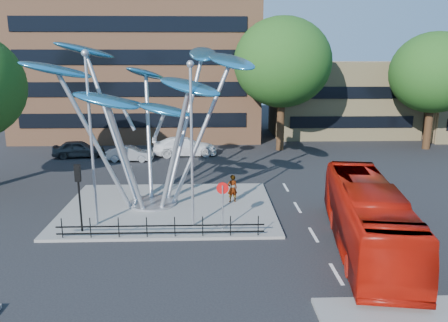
{
  "coord_description": "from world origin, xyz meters",
  "views": [
    {
      "loc": [
        1.37,
        -18.01,
        8.67
      ],
      "look_at": [
        2.12,
        4.0,
        3.32
      ],
      "focal_mm": 35.0,
      "sensor_mm": 36.0,
      "label": 1
    }
  ],
  "objects_px": {
    "tree_far": "(434,73)",
    "parked_car_right": "(185,146)",
    "tree_right": "(282,63)",
    "traffic_light_island": "(78,184)",
    "street_lamp_right": "(191,131)",
    "red_bus": "(367,217)",
    "leaf_sculpture": "(147,88)",
    "parked_car_left": "(79,149)",
    "parked_car_mid": "(130,154)",
    "street_lamp_left": "(90,124)",
    "pedestrian": "(232,188)",
    "no_entry_sign_island": "(223,198)"
  },
  "relations": [
    {
      "from": "tree_far",
      "to": "parked_car_right",
      "type": "distance_m",
      "value": 23.75
    },
    {
      "from": "tree_right",
      "to": "traffic_light_island",
      "type": "height_order",
      "value": "tree_right"
    },
    {
      "from": "street_lamp_right",
      "to": "red_bus",
      "type": "distance_m",
      "value": 9.13
    },
    {
      "from": "leaf_sculpture",
      "to": "traffic_light_island",
      "type": "height_order",
      "value": "leaf_sculpture"
    },
    {
      "from": "parked_car_left",
      "to": "parked_car_right",
      "type": "height_order",
      "value": "parked_car_right"
    },
    {
      "from": "leaf_sculpture",
      "to": "parked_car_mid",
      "type": "height_order",
      "value": "leaf_sculpture"
    },
    {
      "from": "leaf_sculpture",
      "to": "parked_car_right",
      "type": "distance_m",
      "value": 14.63
    },
    {
      "from": "traffic_light_island",
      "to": "parked_car_right",
      "type": "bearing_deg",
      "value": 76.5
    },
    {
      "from": "leaf_sculpture",
      "to": "street_lamp_right",
      "type": "bearing_deg",
      "value": -55.09
    },
    {
      "from": "street_lamp_left",
      "to": "street_lamp_right",
      "type": "height_order",
      "value": "street_lamp_left"
    },
    {
      "from": "pedestrian",
      "to": "street_lamp_right",
      "type": "bearing_deg",
      "value": 44.72
    },
    {
      "from": "street_lamp_left",
      "to": "parked_car_left",
      "type": "bearing_deg",
      "value": 108.95
    },
    {
      "from": "street_lamp_right",
      "to": "red_bus",
      "type": "xyz_separation_m",
      "value": [
        8.0,
        -2.58,
        -3.56
      ]
    },
    {
      "from": "parked_car_right",
      "to": "pedestrian",
      "type": "bearing_deg",
      "value": -171.06
    },
    {
      "from": "street_lamp_right",
      "to": "pedestrian",
      "type": "bearing_deg",
      "value": 59.23
    },
    {
      "from": "red_bus",
      "to": "parked_car_right",
      "type": "bearing_deg",
      "value": 124.4
    },
    {
      "from": "tree_right",
      "to": "parked_car_mid",
      "type": "xyz_separation_m",
      "value": [
        -13.31,
        -4.0,
        -7.4
      ]
    },
    {
      "from": "traffic_light_island",
      "to": "pedestrian",
      "type": "relative_size",
      "value": 2.05
    },
    {
      "from": "street_lamp_right",
      "to": "traffic_light_island",
      "type": "xyz_separation_m",
      "value": [
        -5.5,
        -0.5,
        -2.48
      ]
    },
    {
      "from": "tree_right",
      "to": "street_lamp_left",
      "type": "relative_size",
      "value": 1.38
    },
    {
      "from": "tree_far",
      "to": "red_bus",
      "type": "height_order",
      "value": "tree_far"
    },
    {
      "from": "street_lamp_left",
      "to": "red_bus",
      "type": "bearing_deg",
      "value": -13.34
    },
    {
      "from": "tree_right",
      "to": "no_entry_sign_island",
      "type": "xyz_separation_m",
      "value": [
        -6.0,
        -19.48,
        -6.22
      ]
    },
    {
      "from": "parked_car_left",
      "to": "pedestrian",
      "type": "bearing_deg",
      "value": -142.25
    },
    {
      "from": "leaf_sculpture",
      "to": "traffic_light_island",
      "type": "relative_size",
      "value": 3.71
    },
    {
      "from": "tree_right",
      "to": "pedestrian",
      "type": "height_order",
      "value": "tree_right"
    },
    {
      "from": "street_lamp_left",
      "to": "parked_car_mid",
      "type": "height_order",
      "value": "street_lamp_left"
    },
    {
      "from": "red_bus",
      "to": "street_lamp_right",
      "type": "bearing_deg",
      "value": 171.0
    },
    {
      "from": "street_lamp_right",
      "to": "traffic_light_island",
      "type": "height_order",
      "value": "street_lamp_right"
    },
    {
      "from": "leaf_sculpture",
      "to": "traffic_light_island",
      "type": "xyz_separation_m",
      "value": [
        -2.93,
        -4.18,
        -4.26
      ]
    },
    {
      "from": "no_entry_sign_island",
      "to": "parked_car_mid",
      "type": "relative_size",
      "value": 0.64
    },
    {
      "from": "street_lamp_left",
      "to": "traffic_light_island",
      "type": "xyz_separation_m",
      "value": [
        -0.5,
        -1.0,
        -2.74
      ]
    },
    {
      "from": "traffic_light_island",
      "to": "red_bus",
      "type": "height_order",
      "value": "traffic_light_island"
    },
    {
      "from": "street_lamp_left",
      "to": "traffic_light_island",
      "type": "bearing_deg",
      "value": -116.57
    },
    {
      "from": "parked_car_mid",
      "to": "tree_right",
      "type": "bearing_deg",
      "value": -70.84
    },
    {
      "from": "no_entry_sign_island",
      "to": "parked_car_right",
      "type": "height_order",
      "value": "no_entry_sign_island"
    },
    {
      "from": "tree_right",
      "to": "tree_far",
      "type": "relative_size",
      "value": 1.12
    },
    {
      "from": "leaf_sculpture",
      "to": "street_lamp_right",
      "type": "relative_size",
      "value": 1.53
    },
    {
      "from": "tree_right",
      "to": "traffic_light_island",
      "type": "bearing_deg",
      "value": -123.69
    },
    {
      "from": "pedestrian",
      "to": "parked_car_right",
      "type": "xyz_separation_m",
      "value": [
        -3.52,
        13.23,
        -0.17
      ]
    },
    {
      "from": "no_entry_sign_island",
      "to": "parked_car_left",
      "type": "height_order",
      "value": "no_entry_sign_island"
    },
    {
      "from": "tree_far",
      "to": "street_lamp_left",
      "type": "xyz_separation_m",
      "value": [
        -26.5,
        -18.5,
        -1.75
      ]
    },
    {
      "from": "tree_far",
      "to": "street_lamp_right",
      "type": "height_order",
      "value": "tree_far"
    },
    {
      "from": "tree_right",
      "to": "traffic_light_island",
      "type": "relative_size",
      "value": 3.54
    },
    {
      "from": "street_lamp_right",
      "to": "tree_right",
      "type": "bearing_deg",
      "value": 68.46
    },
    {
      "from": "tree_right",
      "to": "parked_car_right",
      "type": "relative_size",
      "value": 2.15
    },
    {
      "from": "parked_car_right",
      "to": "parked_car_left",
      "type": "bearing_deg",
      "value": 86.27
    },
    {
      "from": "tree_right",
      "to": "street_lamp_right",
      "type": "height_order",
      "value": "tree_right"
    },
    {
      "from": "street_lamp_left",
      "to": "tree_far",
      "type": "bearing_deg",
      "value": 34.92
    },
    {
      "from": "pedestrian",
      "to": "parked_car_mid",
      "type": "xyz_separation_m",
      "value": [
        -8.02,
        11.29,
        -0.35
      ]
    }
  ]
}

